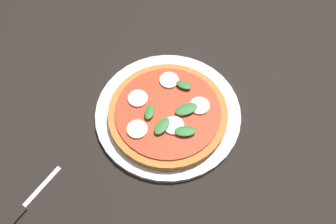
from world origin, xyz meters
TOP-DOWN VIEW (x-y plane):
  - ground_plane at (0.00, 0.00)m, footprint 6.00×6.00m
  - dining_table at (0.00, 0.00)m, footprint 1.27×1.11m
  - serving_tray at (-0.07, 0.02)m, footprint 0.31×0.31m
  - pizza at (-0.06, 0.03)m, footprint 0.25×0.25m
  - knife at (0.27, 0.02)m, footprint 0.15×0.06m

SIDE VIEW (x-z plane):
  - ground_plane at x=0.00m, z-range 0.00..0.00m
  - dining_table at x=0.00m, z-range 0.27..0.97m
  - knife at x=0.27m, z-range 0.71..0.71m
  - serving_tray at x=-0.07m, z-range 0.71..0.72m
  - pizza at x=-0.06m, z-range 0.71..0.74m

